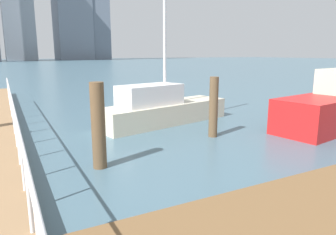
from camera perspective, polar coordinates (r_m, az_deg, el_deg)
ground_plane at (r=14.92m, az=-14.52°, el=0.51°), size 300.00×300.00×0.00m
boardwalk_railing at (r=4.57m, az=-24.46°, el=-9.71°), size 0.06×30.11×1.08m
dock_piling_1 at (r=7.77m, az=-12.67°, el=-1.52°), size 0.34×0.34×2.14m
dock_piling_2 at (r=10.59m, az=8.35°, el=1.88°), size 0.30×0.30×2.05m
moored_boat_1 at (r=12.51m, az=-1.25°, el=1.78°), size 5.93×2.75×7.10m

